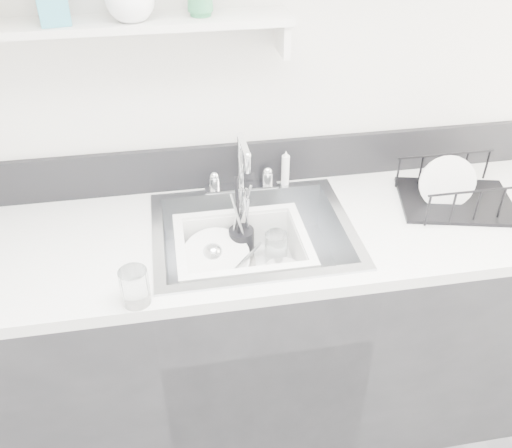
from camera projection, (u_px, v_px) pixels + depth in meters
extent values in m
cube|color=silver|center=(237.00, 82.00, 1.76)|extent=(3.50, 0.02, 2.60)
cube|color=black|center=(254.00, 335.00, 2.01)|extent=(3.20, 0.62, 0.88)
cube|color=silver|center=(253.00, 235.00, 1.75)|extent=(3.20, 0.62, 0.04)
cube|color=black|center=(239.00, 164.00, 1.93)|extent=(3.20, 0.02, 0.16)
cube|color=silver|center=(241.00, 187.00, 1.94)|extent=(0.26, 0.06, 0.02)
cylinder|color=silver|center=(214.00, 183.00, 1.91)|extent=(0.04, 0.04, 0.05)
cylinder|color=silver|center=(267.00, 179.00, 1.93)|extent=(0.04, 0.04, 0.05)
cylinder|color=silver|center=(241.00, 162.00, 1.88)|extent=(0.02, 0.02, 0.20)
cylinder|color=silver|center=(244.00, 145.00, 1.76)|extent=(0.02, 0.15, 0.02)
cylinder|color=white|center=(285.00, 168.00, 1.92)|extent=(0.03, 0.03, 0.14)
cube|color=silver|center=(117.00, 24.00, 1.52)|extent=(1.00, 0.16, 0.02)
cube|color=silver|center=(282.00, 37.00, 1.63)|extent=(0.02, 0.14, 0.10)
cylinder|color=white|center=(219.00, 269.00, 1.80)|extent=(0.25, 0.25, 0.02)
cylinder|color=white|center=(220.00, 265.00, 1.80)|extent=(0.24, 0.24, 0.02)
cylinder|color=white|center=(216.00, 258.00, 1.77)|extent=(0.27, 0.27, 0.10)
cylinder|color=black|center=(242.00, 243.00, 1.85)|extent=(0.09, 0.09, 0.11)
cylinder|color=silver|center=(237.00, 218.00, 1.80)|extent=(0.01, 0.05, 0.21)
cylinder|color=silver|center=(246.00, 223.00, 1.79)|extent=(0.02, 0.04, 0.19)
cylinder|color=black|center=(238.00, 214.00, 1.78)|extent=(0.01, 0.06, 0.23)
cylinder|color=white|center=(276.00, 248.00, 1.82)|extent=(0.09, 0.09, 0.11)
cylinder|color=white|center=(135.00, 287.00, 1.44)|extent=(0.08, 0.08, 0.11)
imported|color=white|center=(283.00, 273.00, 1.77)|extent=(0.12, 0.12, 0.04)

